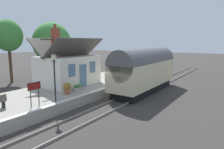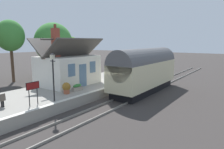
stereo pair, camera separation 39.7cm
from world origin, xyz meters
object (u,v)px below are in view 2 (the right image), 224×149
at_px(planter_edge_near, 66,88).
at_px(tree_behind_building, 72,47).
at_px(bench_platform_end, 132,71).
at_px(tree_mid_background, 53,43).
at_px(station_sign_board, 33,88).
at_px(station_building, 68,69).
at_px(bench_mid_platform, 121,73).
at_px(lamp_post_platform, 53,67).
at_px(train, 145,70).
at_px(bench_by_lamp, 141,69).
at_px(planter_bench_right, 108,76).
at_px(tree_distant, 10,36).
at_px(planter_edge_far, 118,72).
at_px(planter_bench_left, 111,69).
at_px(planter_corner_building, 77,87).

height_order(planter_edge_near, tree_behind_building, tree_behind_building).
height_order(bench_platform_end, tree_mid_background, tree_mid_background).
xyz_separation_m(station_sign_board, tree_mid_background, (10.59, 10.86, 2.82)).
height_order(station_building, bench_mid_platform, station_building).
bearing_deg(bench_mid_platform, station_sign_board, -174.43).
bearing_deg(lamp_post_platform, tree_mid_background, 50.69).
distance_m(train, planter_edge_near, 8.03).
bearing_deg(bench_by_lamp, tree_behind_building, 91.92).
height_order(bench_by_lamp, tree_mid_background, tree_mid_background).
bearing_deg(bench_by_lamp, bench_platform_end, -179.13).
relative_size(planter_bench_right, station_sign_board, 0.41).
height_order(bench_by_lamp, tree_behind_building, tree_behind_building).
bearing_deg(planter_bench_right, planter_edge_near, -170.60).
relative_size(bench_platform_end, planter_bench_right, 2.19).
height_order(bench_by_lamp, tree_distant, tree_distant).
xyz_separation_m(train, tree_mid_background, (0.03, 13.73, 2.60)).
distance_m(station_building, station_sign_board, 6.92).
height_order(train, tree_distant, tree_distant).
height_order(planter_edge_far, tree_behind_building, tree_behind_building).
distance_m(bench_platform_end, planter_edge_near, 11.38).
distance_m(bench_by_lamp, planter_bench_left, 4.10).
height_order(planter_corner_building, planter_edge_far, planter_corner_building).
bearing_deg(tree_distant, planter_corner_building, -95.16).
relative_size(bench_mid_platform, station_sign_board, 0.90).
height_order(bench_mid_platform, planter_edge_far, bench_mid_platform).
relative_size(bench_mid_platform, lamp_post_platform, 0.41).
bearing_deg(bench_by_lamp, planter_bench_left, 123.08).
height_order(bench_platform_end, tree_distant, tree_distant).
distance_m(station_building, planter_corner_building, 3.34).
bearing_deg(planter_corner_building, bench_mid_platform, 4.91).
bearing_deg(station_building, planter_bench_right, -18.37).
bearing_deg(station_sign_board, lamp_post_platform, -12.89).
height_order(bench_by_lamp, planter_bench_left, bench_by_lamp).
xyz_separation_m(bench_mid_platform, planter_bench_right, (-2.01, 0.48, -0.16)).
relative_size(bench_platform_end, planter_corner_building, 1.32).
distance_m(station_building, planter_bench_left, 9.17).
relative_size(train, tree_mid_background, 1.32).
relative_size(bench_platform_end, planter_bench_left, 1.95).
relative_size(bench_by_lamp, planter_bench_left, 1.95).
bearing_deg(station_building, tree_distant, 92.54).
bearing_deg(station_sign_board, tree_behind_building, 39.55).
height_order(planter_bench_left, planter_edge_far, planter_bench_left).
distance_m(train, tree_mid_background, 13.97).
distance_m(bench_mid_platform, tree_distant, 14.12).
distance_m(bench_platform_end, planter_corner_building, 10.12).
relative_size(lamp_post_platform, tree_distant, 0.45).
bearing_deg(train, tree_mid_background, 89.87).
relative_size(planter_bench_left, planter_corner_building, 0.68).
bearing_deg(planter_bench_right, train, -91.74).
height_order(station_sign_board, tree_mid_background, tree_mid_background).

